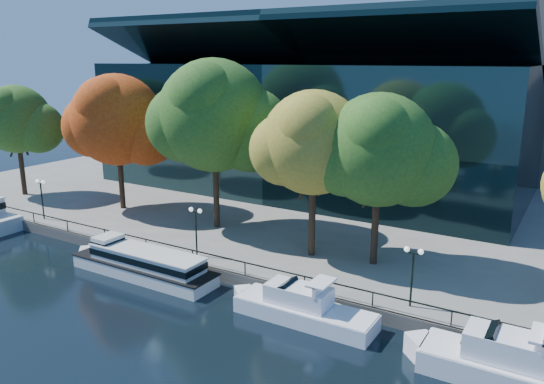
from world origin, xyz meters
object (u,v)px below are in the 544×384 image
Objects in this scene: tour_boat at (140,262)px; cruiser_near at (299,306)px; tree_2 at (216,118)px; lamp_1 at (196,220)px; lamp_2 at (413,263)px; cruiser_far at (507,364)px; tree_1 at (118,122)px; tree_0 at (17,121)px; lamp_0 at (41,190)px; tree_4 at (381,153)px; tree_3 at (315,145)px.

tour_boat is 14.20m from cruiser_near.
tree_2 is 3.91× the size of lamp_1.
tour_boat is 20.96m from lamp_2.
tree_1 is (-39.74, 11.11, 9.13)m from cruiser_far.
tour_boat is 1.10× the size of tree_0.
tree_2 is 19.42m from lamp_0.
lamp_0 and lamp_1 have the same top height.
tree_4 is (16.15, -1.16, -1.53)m from tree_2.
tree_1 reaches higher than cruiser_far.
tree_2 is (12.59, 0.01, 1.11)m from tree_1.
tree_2 is (-14.45, 10.57, 10.43)m from cruiser_near.
cruiser_near is 0.74× the size of tree_1.
tree_4 is 3.30× the size of lamp_0.
tree_3 is (11.11, -1.98, -1.27)m from tree_2.
tree_3 is 1.01× the size of tree_4.
tour_boat is at bearing -149.26° from tree_4.
lamp_0 is at bearing 173.28° from cruiser_near.
tree_3 is at bearing -170.79° from tree_4.
lamp_1 is at bearing -66.60° from tree_2.
cruiser_near is 2.60× the size of lamp_2.
tree_1 is 3.52× the size of lamp_0.
tree_2 is at bearing 175.88° from tree_4.
tour_boat is 17.47m from lamp_0.
tree_2 is at bearing 169.88° from tree_3.
tree_2 is at bearing 22.66° from lamp_0.
tour_boat is 1.29× the size of cruiser_far.
tree_2 is 1.18× the size of tree_3.
cruiser_far is 24.68m from lamp_1.
lamp_0 is (-3.99, -6.91, -6.28)m from tree_1.
lamp_0 is (-32.73, -5.76, -5.86)m from tree_4.
cruiser_near reaches higher than tour_boat.
cruiser_near is 13.06m from tree_4.
tree_4 is at bearing 128.25° from lamp_2.
lamp_2 is at bearing -11.73° from tree_1.
cruiser_near is 30.49m from tree_1.
cruiser_far is 44.02m from lamp_0.
tree_1 is at bearing 60.02° from lamp_0.
tour_boat is 3.49× the size of lamp_1.
cruiser_near is at bearing -36.19° from tree_2.
cruiser_far is 20.53m from tree_3.
tree_0 reaches higher than lamp_2.
cruiser_near is 0.96× the size of cruiser_far.
tree_1 is 1.07× the size of tree_4.
tree_4 is 33.74m from lamp_0.
tree_0 reaches higher than cruiser_far.
tree_1 is (-27.04, 10.56, 9.32)m from cruiser_near.
tree_4 is at bearing -2.30° from tree_1.
lamp_2 is (47.74, -5.12, -5.72)m from tree_0.
tree_2 reaches higher than tree_0.
tree_4 reaches higher than tour_boat.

